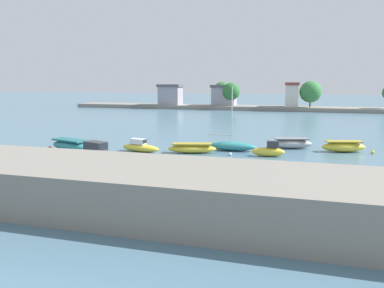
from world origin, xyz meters
The scene contains 16 objects.
ground_plane centered at (0.00, 0.00, 0.00)m, with size 400.00×400.00×0.00m, color slate.
seawall_embankment centered at (0.00, -6.91, 1.33)m, with size 88.29×7.49×2.65m, color gray.
moored_boat_0 centered at (-14.42, 8.66, 0.59)m, with size 5.50×3.24×1.24m.
moored_boat_1 centered at (-9.65, 5.38, 0.61)m, with size 5.49×3.43×1.74m.
moored_boat_2 centered at (-6.87, 10.20, 0.49)m, with size 4.71×2.20×1.38m.
moored_boat_3 centered at (-1.41, 11.08, 0.49)m, with size 5.26×2.62×1.02m.
moored_boat_4 centered at (2.36, 13.57, 0.51)m, with size 5.25×1.58×6.82m.
moored_boat_5 centered at (6.43, 11.45, 0.56)m, with size 3.36×1.29×1.56m.
moored_boat_6 centered at (8.44, 16.76, 0.57)m, with size 4.85×2.68×1.17m.
moored_boat_7 centered at (13.83, 16.12, 0.57)m, with size 4.79×2.57×1.18m.
mooring_buoy_0 centered at (1.08, 7.01, 0.15)m, with size 0.29×0.29×0.29m, color yellow.
mooring_buoy_1 centered at (2.69, 10.77, 0.16)m, with size 0.32×0.32×0.32m, color white.
mooring_buoy_2 centered at (-3.19, 7.62, 0.16)m, with size 0.32×0.32×0.32m, color yellow.
mooring_buoy_3 centered at (-16.92, 8.55, 0.19)m, with size 0.39×0.39×0.39m, color red.
mooring_buoy_4 centered at (16.65, 15.84, 0.17)m, with size 0.35×0.35×0.35m, color yellow.
distant_shoreline centered at (-2.51, 73.66, 2.38)m, with size 105.94×8.41×7.49m.
Camera 1 is at (9.43, -26.13, 7.40)m, focal length 35.32 mm.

